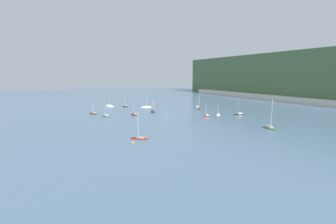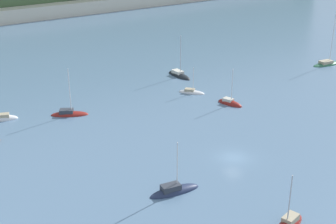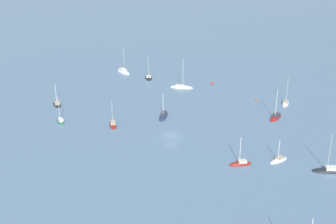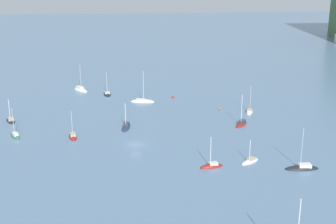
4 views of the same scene
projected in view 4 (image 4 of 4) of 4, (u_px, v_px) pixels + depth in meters
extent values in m
plane|color=slate|center=(136.00, 145.00, 110.94)|extent=(600.00, 600.00, 0.00)
ellipsoid|color=#2D6647|center=(15.00, 137.00, 116.09)|extent=(5.16, 3.93, 1.48)
cube|color=silver|center=(15.00, 134.00, 115.53)|extent=(2.12, 1.85, 0.81)
cylinder|color=#B2B2B7|center=(13.00, 122.00, 115.11)|extent=(0.14, 0.14, 6.89)
ellipsoid|color=maroon|center=(211.00, 167.00, 98.98)|extent=(2.90, 5.40, 1.57)
cube|color=beige|center=(213.00, 164.00, 98.87)|extent=(1.64, 2.08, 0.61)
cylinder|color=silver|center=(211.00, 151.00, 97.80)|extent=(0.14, 0.14, 6.37)
ellipsoid|color=#232D4C|center=(126.00, 128.00, 122.39)|extent=(6.95, 3.05, 1.38)
cube|color=#333842|center=(126.00, 124.00, 122.66)|extent=(2.62, 1.74, 0.80)
cylinder|color=silver|center=(125.00, 115.00, 120.97)|extent=(0.14, 0.14, 6.44)
ellipsoid|color=maroon|center=(73.00, 137.00, 115.78)|extent=(5.95, 3.00, 1.69)
cube|color=tan|center=(73.00, 135.00, 115.11)|extent=(2.28, 1.67, 0.77)
cylinder|color=#B2B2B7|center=(72.00, 123.00, 114.95)|extent=(0.14, 0.14, 6.21)
ellipsoid|color=silver|center=(250.00, 112.00, 135.13)|extent=(6.10, 3.69, 1.63)
cube|color=tan|center=(250.00, 110.00, 134.47)|extent=(2.40, 1.90, 0.59)
cylinder|color=#B2B2B7|center=(250.00, 98.00, 134.14)|extent=(0.14, 0.14, 7.32)
ellipsoid|color=maroon|center=(241.00, 125.00, 124.78)|extent=(6.66, 5.21, 1.20)
cube|color=#333842|center=(242.00, 122.00, 125.01)|extent=(2.78, 2.50, 0.73)
cylinder|color=silver|center=(242.00, 109.00, 123.17)|extent=(0.14, 0.14, 8.05)
ellipsoid|color=white|center=(143.00, 102.00, 145.02)|extent=(3.16, 7.57, 1.77)
cube|color=beige|center=(141.00, 100.00, 144.83)|extent=(1.86, 2.83, 0.52)
cylinder|color=silver|center=(143.00, 86.00, 143.43)|extent=(0.14, 0.14, 9.29)
ellipsoid|color=black|center=(11.00, 121.00, 127.70)|extent=(6.57, 4.32, 1.20)
cube|color=tan|center=(11.00, 119.00, 127.08)|extent=(2.63, 2.19, 0.66)
cylinder|color=silver|center=(9.00, 109.00, 126.97)|extent=(0.14, 0.14, 5.87)
ellipsoid|color=black|center=(302.00, 169.00, 98.07)|extent=(2.27, 7.28, 1.45)
cube|color=silver|center=(305.00, 166.00, 97.87)|extent=(1.56, 2.63, 0.74)
cylinder|color=#B2B2B7|center=(302.00, 148.00, 96.60)|extent=(0.14, 0.14, 8.64)
ellipsoid|color=white|center=(81.00, 90.00, 157.99)|extent=(6.78, 6.11, 1.92)
cube|color=silver|center=(80.00, 88.00, 158.09)|extent=(2.92, 2.79, 0.78)
cylinder|color=#B2B2B7|center=(80.00, 77.00, 156.27)|extent=(0.14, 0.14, 8.61)
ellipsoid|color=black|center=(107.00, 94.00, 153.21)|extent=(6.70, 3.07, 1.62)
cube|color=beige|center=(107.00, 93.00, 152.52)|extent=(2.51, 1.88, 0.46)
cylinder|color=#B2B2B7|center=(107.00, 83.00, 152.33)|extent=(0.14, 0.14, 6.85)
ellipsoid|color=silver|center=(250.00, 162.00, 101.53)|extent=(4.50, 5.18, 1.14)
cube|color=tan|center=(251.00, 159.00, 101.61)|extent=(2.09, 2.22, 0.53)
cylinder|color=silver|center=(250.00, 151.00, 100.52)|extent=(0.14, 0.14, 4.86)
sphere|color=orange|center=(220.00, 109.00, 137.15)|extent=(0.55, 0.55, 0.55)
sphere|color=red|center=(173.00, 96.00, 149.46)|extent=(0.81, 0.81, 0.81)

